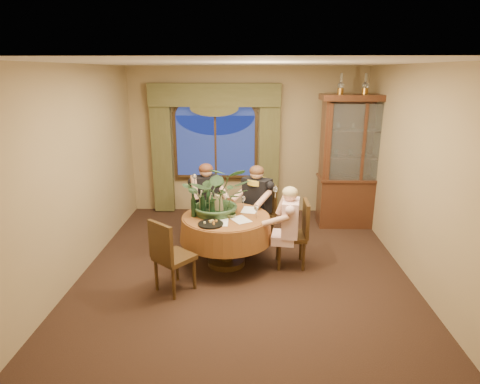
{
  "coord_description": "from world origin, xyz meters",
  "views": [
    {
      "loc": [
        0.09,
        -5.19,
        2.71
      ],
      "look_at": [
        -0.06,
        0.11,
        1.1
      ],
      "focal_mm": 30.0,
      "sensor_mm": 36.0,
      "label": 1
    }
  ],
  "objects_px": {
    "dining_table": "(226,240)",
    "person_pink": "(290,229)",
    "oil_lamp_right": "(390,84)",
    "chair_front_left": "(174,255)",
    "chair_back_right": "(258,216)",
    "oil_lamp_left": "(341,84)",
    "wine_bottle_1": "(212,206)",
    "wine_bottle_2": "(203,204)",
    "person_back": "(206,203)",
    "oil_lamp_center": "(366,84)",
    "wine_bottle_5": "(193,205)",
    "china_cabinet": "(359,162)",
    "olive_bowl": "(230,215)",
    "person_scarf": "(257,206)",
    "centerpiece_plant": "(218,171)",
    "wine_bottle_0": "(202,202)",
    "chair_right": "(291,234)",
    "wine_bottle_4": "(208,200)",
    "stoneware_vase": "(219,204)",
    "wine_bottle_3": "(211,204)",
    "chair_back": "(213,213)"
  },
  "relations": [
    {
      "from": "dining_table",
      "to": "person_pink",
      "type": "bearing_deg",
      "value": -8.54
    },
    {
      "from": "oil_lamp_right",
      "to": "chair_front_left",
      "type": "bearing_deg",
      "value": -143.97
    },
    {
      "from": "chair_back_right",
      "to": "oil_lamp_left",
      "type": "bearing_deg",
      "value": -113.18
    },
    {
      "from": "oil_lamp_right",
      "to": "chair_front_left",
      "type": "distance_m",
      "value": 4.5
    },
    {
      "from": "wine_bottle_1",
      "to": "wine_bottle_2",
      "type": "xyz_separation_m",
      "value": [
        -0.14,
        0.1,
        0.0
      ]
    },
    {
      "from": "chair_back_right",
      "to": "person_back",
      "type": "bearing_deg",
      "value": 26.64
    },
    {
      "from": "oil_lamp_left",
      "to": "oil_lamp_center",
      "type": "height_order",
      "value": "same"
    },
    {
      "from": "dining_table",
      "to": "oil_lamp_center",
      "type": "height_order",
      "value": "oil_lamp_center"
    },
    {
      "from": "person_pink",
      "to": "oil_lamp_right",
      "type": "bearing_deg",
      "value": -36.11
    },
    {
      "from": "oil_lamp_left",
      "to": "chair_front_left",
      "type": "bearing_deg",
      "value": -135.9
    },
    {
      "from": "chair_front_left",
      "to": "wine_bottle_5",
      "type": "distance_m",
      "value": 0.82
    },
    {
      "from": "china_cabinet",
      "to": "olive_bowl",
      "type": "relative_size",
      "value": 14.11
    },
    {
      "from": "chair_back_right",
      "to": "person_scarf",
      "type": "xyz_separation_m",
      "value": [
        -0.02,
        -0.05,
        0.18
      ]
    },
    {
      "from": "dining_table",
      "to": "oil_lamp_right",
      "type": "bearing_deg",
      "value": 31.74
    },
    {
      "from": "chair_front_left",
      "to": "person_scarf",
      "type": "xyz_separation_m",
      "value": [
        1.06,
        1.41,
        0.18
      ]
    },
    {
      "from": "centerpiece_plant",
      "to": "wine_bottle_0",
      "type": "relative_size",
      "value": 3.23
    },
    {
      "from": "chair_right",
      "to": "person_scarf",
      "type": "relative_size",
      "value": 0.72
    },
    {
      "from": "chair_front_left",
      "to": "wine_bottle_0",
      "type": "distance_m",
      "value": 0.99
    },
    {
      "from": "oil_lamp_left",
      "to": "chair_back_right",
      "type": "bearing_deg",
      "value": -146.26
    },
    {
      "from": "person_scarf",
      "to": "wine_bottle_1",
      "type": "bearing_deg",
      "value": 84.14
    },
    {
      "from": "oil_lamp_center",
      "to": "chair_back_right",
      "type": "xyz_separation_m",
      "value": [
        -1.77,
        -0.91,
        -2.02
      ]
    },
    {
      "from": "oil_lamp_left",
      "to": "oil_lamp_center",
      "type": "xyz_separation_m",
      "value": [
        0.41,
        0.0,
        0.0
      ]
    },
    {
      "from": "chair_back_right",
      "to": "centerpiece_plant",
      "type": "relative_size",
      "value": 0.9
    },
    {
      "from": "china_cabinet",
      "to": "wine_bottle_4",
      "type": "relative_size",
      "value": 7.06
    },
    {
      "from": "chair_back_right",
      "to": "wine_bottle_2",
      "type": "xyz_separation_m",
      "value": [
        -0.8,
        -0.72,
        0.44
      ]
    },
    {
      "from": "stoneware_vase",
      "to": "person_pink",
      "type": "bearing_deg",
      "value": -14.39
    },
    {
      "from": "person_back",
      "to": "wine_bottle_1",
      "type": "xyz_separation_m",
      "value": [
        0.19,
        -0.91,
        0.25
      ]
    },
    {
      "from": "china_cabinet",
      "to": "wine_bottle_4",
      "type": "bearing_deg",
      "value": -150.28
    },
    {
      "from": "centerpiece_plant",
      "to": "wine_bottle_4",
      "type": "xyz_separation_m",
      "value": [
        -0.15,
        0.1,
        -0.45
      ]
    },
    {
      "from": "dining_table",
      "to": "chair_right",
      "type": "distance_m",
      "value": 0.93
    },
    {
      "from": "wine_bottle_3",
      "to": "wine_bottle_5",
      "type": "relative_size",
      "value": 1.0
    },
    {
      "from": "chair_back",
      "to": "person_pink",
      "type": "xyz_separation_m",
      "value": [
        1.16,
        -0.99,
        0.13
      ]
    },
    {
      "from": "oil_lamp_right",
      "to": "china_cabinet",
      "type": "bearing_deg",
      "value": 180.0
    },
    {
      "from": "dining_table",
      "to": "oil_lamp_center",
      "type": "relative_size",
      "value": 3.88
    },
    {
      "from": "olive_bowl",
      "to": "chair_back_right",
      "type": "bearing_deg",
      "value": 62.46
    },
    {
      "from": "wine_bottle_3",
      "to": "oil_lamp_left",
      "type": "bearing_deg",
      "value": 38.23
    },
    {
      "from": "oil_lamp_right",
      "to": "olive_bowl",
      "type": "distance_m",
      "value": 3.54
    },
    {
      "from": "oil_lamp_center",
      "to": "person_pink",
      "type": "distance_m",
      "value": 2.92
    },
    {
      "from": "person_back",
      "to": "oil_lamp_left",
      "type": "bearing_deg",
      "value": 176.14
    },
    {
      "from": "person_scarf",
      "to": "wine_bottle_4",
      "type": "bearing_deg",
      "value": 67.01
    },
    {
      "from": "oil_lamp_center",
      "to": "wine_bottle_2",
      "type": "xyz_separation_m",
      "value": [
        -2.56,
        -1.63,
        -1.59
      ]
    },
    {
      "from": "stoneware_vase",
      "to": "wine_bottle_4",
      "type": "relative_size",
      "value": 0.82
    },
    {
      "from": "chair_back_right",
      "to": "person_scarf",
      "type": "relative_size",
      "value": 0.72
    },
    {
      "from": "centerpiece_plant",
      "to": "stoneware_vase",
      "type": "bearing_deg",
      "value": 94.96
    },
    {
      "from": "wine_bottle_0",
      "to": "wine_bottle_4",
      "type": "height_order",
      "value": "same"
    },
    {
      "from": "person_pink",
      "to": "wine_bottle_5",
      "type": "distance_m",
      "value": 1.38
    },
    {
      "from": "centerpiece_plant",
      "to": "wine_bottle_3",
      "type": "xyz_separation_m",
      "value": [
        -0.09,
        -0.08,
        -0.45
      ]
    },
    {
      "from": "china_cabinet",
      "to": "chair_back",
      "type": "height_order",
      "value": "china_cabinet"
    },
    {
      "from": "dining_table",
      "to": "stoneware_vase",
      "type": "bearing_deg",
      "value": 131.96
    },
    {
      "from": "chair_back_right",
      "to": "person_scarf",
      "type": "height_order",
      "value": "person_scarf"
    }
  ]
}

